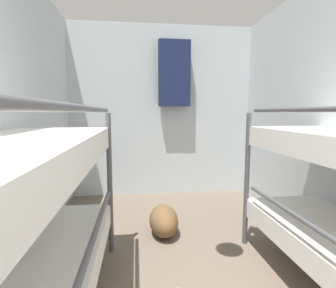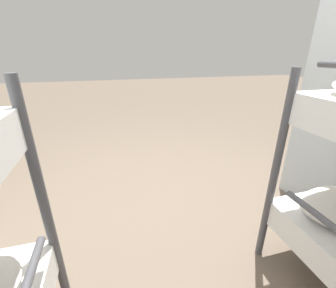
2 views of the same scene
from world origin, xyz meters
The scene contains 1 object.
ground_plane centered at (0.00, 0.00, 0.00)m, with size 20.00×20.00×0.00m, color #6B5B4C.
Camera 2 is at (0.29, 1.51, 1.27)m, focal length 24.00 mm.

